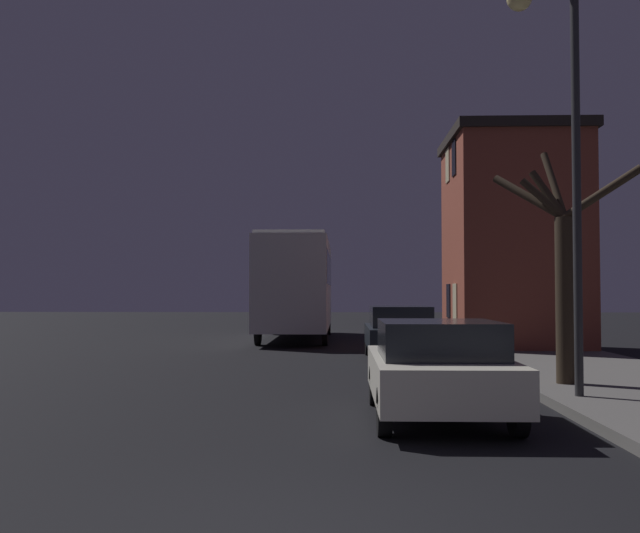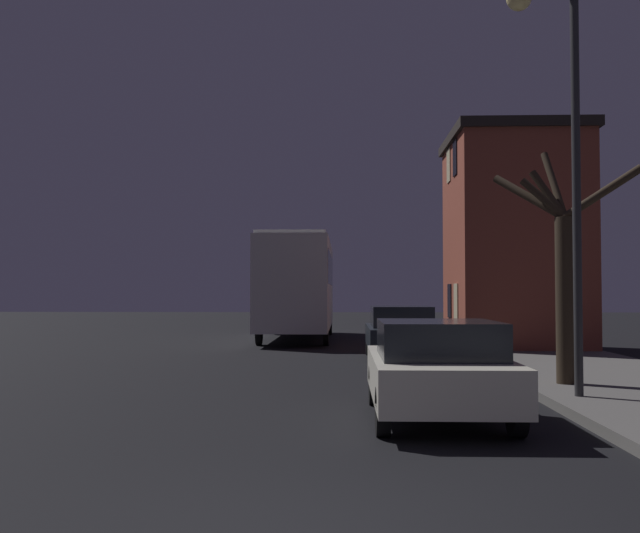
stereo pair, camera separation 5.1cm
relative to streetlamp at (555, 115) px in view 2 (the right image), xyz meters
name	(u,v)px [view 2 (the right image)]	position (x,y,z in m)	size (l,w,h in m)	color
brick_building	(514,238)	(1.93, 11.12, -1.19)	(4.11, 4.81, 6.77)	brown
streetlamp	(555,115)	(0.00, 0.00, 0.00)	(1.18, 0.42, 6.77)	#28282B
bare_tree	(563,271)	(0.59, 1.65, -2.51)	(2.42, 1.66, 4.43)	#2D2319
bus	(298,280)	(-5.27, 16.02, -2.45)	(2.52, 9.65, 3.89)	beige
car_near_lane	(437,367)	(-2.13, -1.32, -4.00)	(1.88, 3.93, 1.43)	beige
car_mid_lane	(400,331)	(-1.95, 7.77, -3.97)	(1.78, 4.19, 1.46)	black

